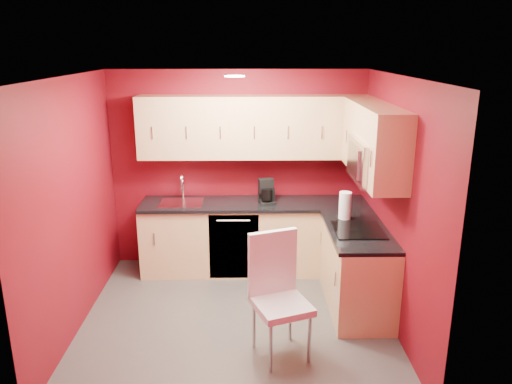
{
  "coord_description": "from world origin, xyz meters",
  "views": [
    {
      "loc": [
        0.13,
        -4.68,
        2.77
      ],
      "look_at": [
        0.21,
        0.55,
        1.23
      ],
      "focal_mm": 35.0,
      "sensor_mm": 36.0,
      "label": 1
    }
  ],
  "objects_px": {
    "napkin_holder": "(269,195)",
    "paper_towel": "(345,206)",
    "microwave": "(374,161)",
    "coffee_maker": "(267,192)",
    "sink": "(181,200)",
    "dining_chair": "(282,299)"
  },
  "relations": [
    {
      "from": "coffee_maker",
      "to": "napkin_holder",
      "type": "relative_size",
      "value": 1.85
    },
    {
      "from": "napkin_holder",
      "to": "paper_towel",
      "type": "distance_m",
      "value": 1.07
    },
    {
      "from": "napkin_holder",
      "to": "dining_chair",
      "type": "height_order",
      "value": "dining_chair"
    },
    {
      "from": "microwave",
      "to": "coffee_maker",
      "type": "xyz_separation_m",
      "value": [
        -1.04,
        0.96,
        -0.6
      ]
    },
    {
      "from": "sink",
      "to": "paper_towel",
      "type": "xyz_separation_m",
      "value": [
        1.9,
        -0.66,
        0.12
      ]
    },
    {
      "from": "microwave",
      "to": "sink",
      "type": "distance_m",
      "value": 2.43
    },
    {
      "from": "coffee_maker",
      "to": "paper_towel",
      "type": "bearing_deg",
      "value": -48.55
    },
    {
      "from": "napkin_holder",
      "to": "dining_chair",
      "type": "bearing_deg",
      "value": -88.66
    },
    {
      "from": "sink",
      "to": "coffee_maker",
      "type": "relative_size",
      "value": 1.76
    },
    {
      "from": "coffee_maker",
      "to": "dining_chair",
      "type": "relative_size",
      "value": 0.26
    },
    {
      "from": "coffee_maker",
      "to": "dining_chair",
      "type": "xyz_separation_m",
      "value": [
        0.07,
        -1.81,
        -0.48
      ]
    },
    {
      "from": "sink",
      "to": "coffee_maker",
      "type": "xyz_separation_m",
      "value": [
        1.06,
        -0.05,
        0.11
      ]
    },
    {
      "from": "napkin_holder",
      "to": "paper_towel",
      "type": "bearing_deg",
      "value": -40.13
    },
    {
      "from": "microwave",
      "to": "paper_towel",
      "type": "xyz_separation_m",
      "value": [
        -0.2,
        0.35,
        -0.59
      ]
    },
    {
      "from": "microwave",
      "to": "napkin_holder",
      "type": "relative_size",
      "value": 4.75
    },
    {
      "from": "microwave",
      "to": "paper_towel",
      "type": "relative_size",
      "value": 2.42
    },
    {
      "from": "dining_chair",
      "to": "paper_towel",
      "type": "bearing_deg",
      "value": 36.56
    },
    {
      "from": "microwave",
      "to": "coffee_maker",
      "type": "bearing_deg",
      "value": 137.27
    },
    {
      "from": "coffee_maker",
      "to": "dining_chair",
      "type": "height_order",
      "value": "coffee_maker"
    },
    {
      "from": "microwave",
      "to": "dining_chair",
      "type": "xyz_separation_m",
      "value": [
        -0.97,
        -0.85,
        -1.08
      ]
    },
    {
      "from": "sink",
      "to": "napkin_holder",
      "type": "xyz_separation_m",
      "value": [
        1.08,
        0.03,
        0.05
      ]
    },
    {
      "from": "microwave",
      "to": "dining_chair",
      "type": "distance_m",
      "value": 1.68
    }
  ]
}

